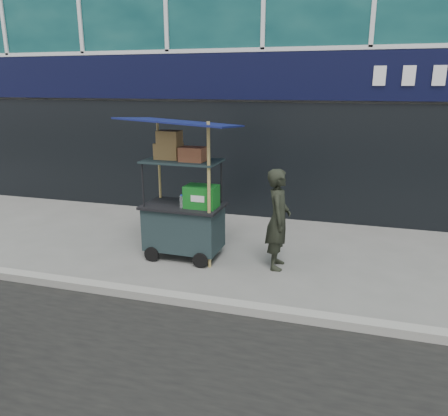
% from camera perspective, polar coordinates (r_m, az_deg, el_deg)
% --- Properties ---
extents(ground, '(80.00, 80.00, 0.00)m').
position_cam_1_polar(ground, '(5.96, -3.30, -11.68)').
color(ground, slate).
rests_on(ground, ground).
extents(curb, '(80.00, 0.18, 0.12)m').
position_cam_1_polar(curb, '(5.77, -3.98, -12.03)').
color(curb, gray).
rests_on(curb, ground).
extents(vendor_cart, '(1.72, 1.24, 2.29)m').
position_cam_1_polar(vendor_cart, '(7.06, -5.21, -0.24)').
color(vendor_cart, black).
rests_on(vendor_cart, ground).
extents(vendor_man, '(0.42, 0.60, 1.56)m').
position_cam_1_polar(vendor_man, '(6.68, 7.10, -1.47)').
color(vendor_man, black).
rests_on(vendor_man, ground).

